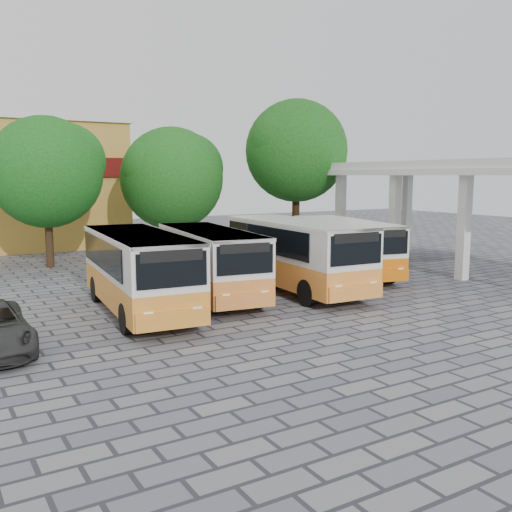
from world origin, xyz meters
TOP-DOWN VIEW (x-y plane):
  - ground at (0.00, 0.00)m, footprint 90.00×90.00m
  - terminal_shelter at (10.50, 4.00)m, footprint 6.80×15.80m
  - bus_far_left at (-6.85, 3.25)m, footprint 3.03×7.85m
  - bus_centre_left at (-3.66, 4.22)m, footprint 3.23×7.58m
  - bus_centre_right at (-0.10, 3.61)m, footprint 2.88×8.10m
  - bus_far_right at (3.91, 5.31)m, footprint 3.70×7.63m
  - tree_left at (-7.36, 15.17)m, footprint 5.92×5.63m
  - tree_middle at (-0.22, 15.94)m, footprint 6.23×5.93m
  - tree_right at (6.88, 13.53)m, footprint 6.47×6.16m

SIDE VIEW (x-z plane):
  - ground at x=0.00m, z-range 0.00..0.00m
  - bus_far_right at x=3.91m, z-range 0.21..2.83m
  - bus_centre_left at x=-3.66m, z-range 0.21..2.84m
  - bus_far_left at x=-6.85m, z-range 0.22..2.98m
  - bus_centre_right at x=-0.10m, z-range 0.23..3.10m
  - tree_middle at x=-0.22m, z-range 0.97..8.45m
  - terminal_shelter at x=10.50m, z-range 2.21..7.61m
  - tree_left at x=-7.36m, z-range 1.20..8.88m
  - tree_right at x=6.88m, z-range 1.74..10.98m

